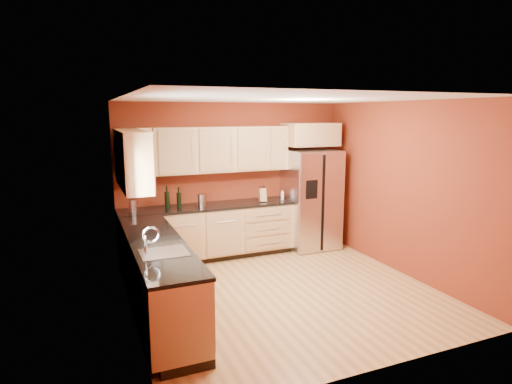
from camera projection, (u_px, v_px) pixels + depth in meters
floor at (283, 291)px, 5.90m from camera, size 4.00×4.00×0.00m
ceiling at (285, 99)px, 5.43m from camera, size 4.00×4.00×0.00m
wall_back at (233, 178)px, 7.48m from camera, size 4.00×0.04×2.60m
wall_front at (382, 239)px, 3.85m from camera, size 4.00×0.04×2.60m
wall_left at (128, 212)px, 4.91m from camera, size 0.04×4.00×2.60m
wall_right at (403, 189)px, 6.42m from camera, size 0.04×4.00×2.60m
base_cabinets_back at (209, 233)px, 7.16m from camera, size 2.90×0.60×0.88m
base_cabinets_left at (157, 279)px, 5.18m from camera, size 0.60×2.80×0.88m
countertop_back at (208, 207)px, 7.07m from camera, size 2.90×0.62×0.04m
countertop_left at (156, 242)px, 5.10m from camera, size 0.62×2.80×0.04m
upper_cabinets_back at (222, 149)px, 7.14m from camera, size 2.30×0.33×0.75m
upper_cabinets_left at (132, 160)px, 5.54m from camera, size 0.33×1.35×0.75m
corner_upper_cabinet at (136, 153)px, 6.46m from camera, size 0.67×0.67×0.75m
over_fridge_cabinet at (310, 134)px, 7.58m from camera, size 0.92×0.60×0.40m
refrigerator at (311, 199)px, 7.73m from camera, size 0.90×0.75×1.78m
window at (134, 198)px, 4.42m from camera, size 0.03×0.90×1.00m
sink_faucet at (164, 240)px, 4.61m from camera, size 0.50×0.42×0.30m
canister_left at (132, 206)px, 6.56m from camera, size 0.15×0.15×0.19m
canister_right at (202, 200)px, 6.95m from camera, size 0.16×0.16×0.21m
wine_bottle_a at (179, 198)px, 6.85m from camera, size 0.10×0.10×0.34m
wine_bottle_b at (167, 197)px, 6.83m from camera, size 0.09×0.09×0.36m
knife_block at (262, 195)px, 7.35m from camera, size 0.12×0.11×0.23m
soap_dispenser at (282, 195)px, 7.54m from camera, size 0.07×0.07×0.17m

